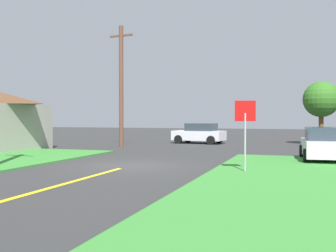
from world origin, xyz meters
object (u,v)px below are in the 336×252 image
(stop_sign, at_px, (245,122))
(oak_tree_left, at_px, (321,100))
(car_on_crossroad, at_px, (325,144))
(utility_pole_mid, at_px, (121,85))
(car_approaching_junction, at_px, (199,133))

(stop_sign, bearing_deg, oak_tree_left, -111.25)
(stop_sign, xyz_separation_m, car_on_crossroad, (3.04, 5.23, -1.10))
(stop_sign, relative_size, car_on_crossroad, 0.67)
(car_on_crossroad, distance_m, utility_pole_mid, 14.43)
(stop_sign, height_order, car_approaching_junction, stop_sign)
(car_on_crossroad, height_order, car_approaching_junction, same)
(stop_sign, bearing_deg, car_approaching_junction, -80.52)
(utility_pole_mid, bearing_deg, car_approaching_junction, 54.51)
(oak_tree_left, bearing_deg, utility_pole_mid, -152.01)
(car_approaching_junction, height_order, oak_tree_left, oak_tree_left)
(stop_sign, xyz_separation_m, utility_pole_mid, (-9.97, 10.36, 2.44))
(car_approaching_junction, distance_m, oak_tree_left, 9.65)
(stop_sign, distance_m, oak_tree_left, 17.85)
(stop_sign, relative_size, car_approaching_junction, 0.63)
(stop_sign, bearing_deg, utility_pole_mid, -56.39)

